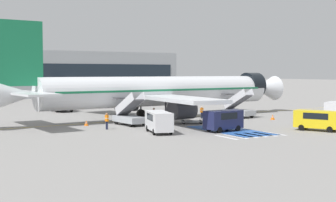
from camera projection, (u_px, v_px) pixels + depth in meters
name	position (u px, v px, depth m)	size (l,w,h in m)	color
ground_plane	(163.00, 119.00, 63.09)	(600.00, 600.00, 0.00)	gray
apron_leadline_yellow	(163.00, 118.00, 63.52)	(0.20, 78.78, 0.01)	gold
apron_stand_patch_blue	(230.00, 130.00, 50.28)	(4.63, 10.74, 0.01)	#2856A8
apron_walkway_bar_0	(226.00, 137.00, 44.86)	(0.44, 3.60, 0.01)	silver
apron_walkway_bar_1	(236.00, 136.00, 45.45)	(0.44, 3.60, 0.01)	silver
apron_walkway_bar_2	(246.00, 136.00, 46.03)	(0.44, 3.60, 0.01)	silver
apron_walkway_bar_3	(256.00, 135.00, 46.61)	(0.44, 3.60, 0.01)	silver
apron_walkway_bar_4	(265.00, 134.00, 47.19)	(0.44, 3.60, 0.01)	silver
apron_walkway_bar_5	(274.00, 133.00, 47.77)	(0.44, 3.60, 0.01)	silver
airliner	(159.00, 91.00, 62.92)	(45.22, 31.65, 12.04)	silver
boarding_stairs_forward	(238.00, 110.00, 65.16)	(2.65, 5.39, 4.04)	#ADB2BA
boarding_stairs_aft	(130.00, 117.00, 55.31)	(2.65, 5.39, 4.00)	#ADB2BA
fuel_tanker	(57.00, 99.00, 76.38)	(2.92, 10.33, 3.71)	#38383D
service_van_0	(223.00, 119.00, 49.37)	(4.42, 2.31, 2.22)	#1E234C
service_van_1	(335.00, 108.00, 65.93)	(4.76, 3.84, 2.10)	silver
service_van_2	(159.00, 120.00, 48.10)	(3.07, 5.34, 2.20)	silver
service_van_3	(318.00, 119.00, 49.90)	(3.75, 5.10, 2.15)	yellow
baggage_cart	(192.00, 121.00, 57.04)	(3.00, 2.53, 0.87)	gray
ground_crew_0	(107.00, 120.00, 51.07)	(0.35, 0.48, 1.82)	#191E38
ground_crew_1	(154.00, 114.00, 58.80)	(0.38, 0.49, 1.79)	#191E38
ground_crew_2	(202.00, 111.00, 63.67)	(0.44, 0.24, 1.63)	#191E38
traffic_cone_0	(273.00, 117.00, 61.70)	(0.60, 0.60, 0.66)	orange
traffic_cone_1	(86.00, 123.00, 54.69)	(0.53, 0.53, 0.59)	orange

